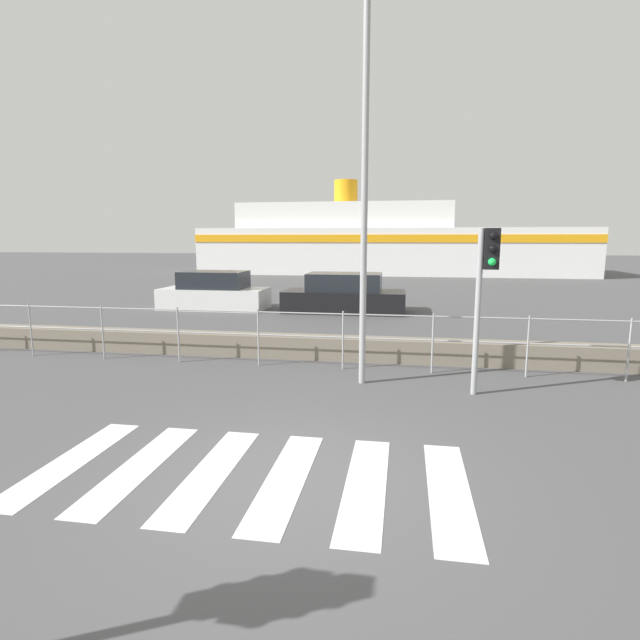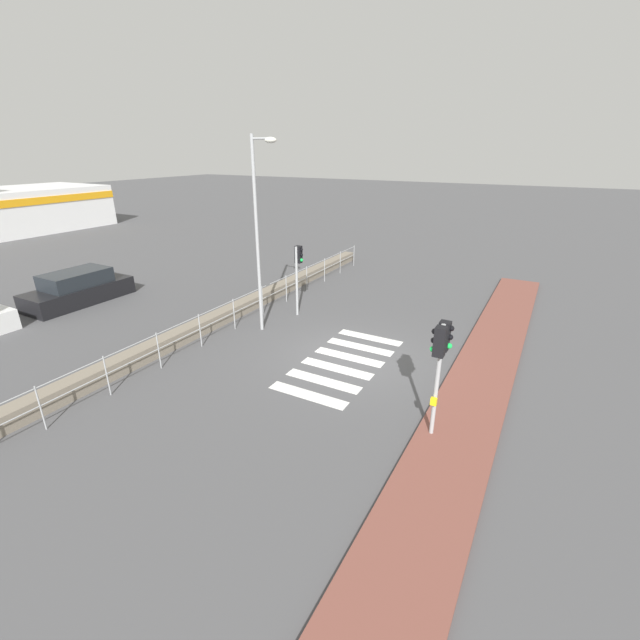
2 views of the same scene
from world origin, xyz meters
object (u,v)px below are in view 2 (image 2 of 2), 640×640
streetlamp (260,219)px  parked_car_black (78,289)px  traffic_light_near (441,351)px  traffic_light_far (298,265)px

streetlamp → parked_car_black: size_ratio=1.55×
traffic_light_near → streetlamp: 8.29m
streetlamp → traffic_light_near: bearing=-114.9°
traffic_light_far → parked_car_black: (-3.50, 9.41, -1.49)m
traffic_light_far → parked_car_black: size_ratio=0.64×
parked_car_black → streetlamp: bearing=-81.2°
streetlamp → parked_car_black: (-1.42, 9.19, -3.58)m
streetlamp → parked_car_black: 9.96m
traffic_light_near → parked_car_black: 16.71m
traffic_light_near → parked_car_black: traffic_light_near is taller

